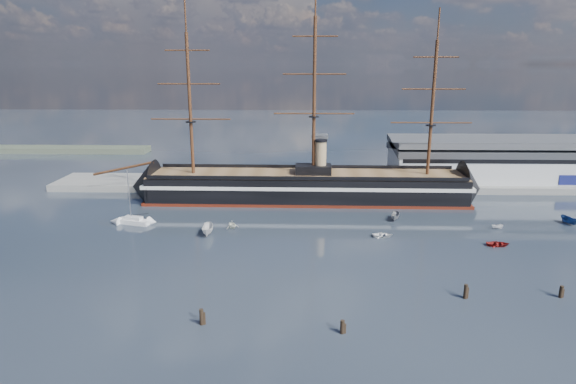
{
  "coord_description": "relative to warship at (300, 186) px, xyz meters",
  "views": [
    {
      "loc": [
        -2.9,
        -72.54,
        37.59
      ],
      "look_at": [
        -5.63,
        35.0,
        9.0
      ],
      "focal_mm": 30.0,
      "sensor_mm": 36.0,
      "label": 1
    }
  ],
  "objects": [
    {
      "name": "motorboat_b",
      "position": [
        18.72,
        -30.01,
        -4.04
      ],
      "size": [
        1.32,
        2.91,
        1.33
      ],
      "primitive_type": "imported",
      "rotation": [
        0.0,
        0.0,
        1.64
      ],
      "color": "white",
      "rests_on": "ground"
    },
    {
      "name": "piling_far_right",
      "position": [
        43.56,
        -58.51,
        -4.04
      ],
      "size": [
        0.64,
        0.64,
        2.8
      ],
      "primitive_type": "cylinder",
      "color": "black",
      "rests_on": "ground"
    },
    {
      "name": "quay",
      "position": [
        12.88,
        16.0,
        -4.04
      ],
      "size": [
        180.0,
        18.0,
        2.0
      ],
      "primitive_type": "cube",
      "color": "slate",
      "rests_on": "ground"
    },
    {
      "name": "piling_near_left",
      "position": [
        -14.52,
        -68.59,
        -4.04
      ],
      "size": [
        0.64,
        0.64,
        3.22
      ],
      "primitive_type": "cylinder",
      "color": "black",
      "rests_on": "ground"
    },
    {
      "name": "warehouse",
      "position": [
        60.88,
        20.0,
        3.95
      ],
      "size": [
        63.0,
        21.0,
        11.6
      ],
      "color": "#B7BABC",
      "rests_on": "ground"
    },
    {
      "name": "warship",
      "position": [
        0.0,
        0.0,
        0.0
      ],
      "size": [
        112.96,
        17.15,
        53.94
      ],
      "rotation": [
        0.0,
        0.0,
        -0.01
      ],
      "color": "black",
      "rests_on": "ground"
    },
    {
      "name": "motorboat_d",
      "position": [
        -15.98,
        -24.84,
        -4.04
      ],
      "size": [
        5.98,
        5.0,
        2.04
      ],
      "primitive_type": "imported",
      "rotation": [
        0.0,
        0.0,
        0.56
      ],
      "color": "white",
      "rests_on": "ground"
    },
    {
      "name": "piling_near_mid",
      "position": [
        6.24,
        -70.49,
        -4.04
      ],
      "size": [
        0.64,
        0.64,
        2.75
      ],
      "primitive_type": "cylinder",
      "color": "black",
      "rests_on": "ground"
    },
    {
      "name": "quay_tower",
      "position": [
        5.88,
        13.0,
        5.72
      ],
      "size": [
        5.0,
        5.0,
        15.0
      ],
      "color": "silver",
      "rests_on": "ground"
    },
    {
      "name": "motorboat_f",
      "position": [
        65.54,
        -19.81,
        -4.04
      ],
      "size": [
        6.13,
        3.51,
        2.31
      ],
      "primitive_type": "imported",
      "rotation": [
        0.0,
        0.0,
        0.25
      ],
      "color": "navy",
      "rests_on": "ground"
    },
    {
      "name": "ground",
      "position": [
        2.88,
        -20.0,
        -4.04
      ],
      "size": [
        600.0,
        600.0,
        0.0
      ],
      "primitive_type": "plane",
      "color": "#1A232E",
      "rests_on": "ground"
    },
    {
      "name": "motorboat_c",
      "position": [
        23.87,
        -17.79,
        -4.04
      ],
      "size": [
        5.99,
        3.78,
        2.25
      ],
      "primitive_type": "imported",
      "rotation": [
        0.0,
        0.0,
        -0.33
      ],
      "color": "gray",
      "rests_on": "ground"
    },
    {
      "name": "motorboat_a",
      "position": [
        -20.89,
        -29.63,
        -4.04
      ],
      "size": [
        7.45,
        3.16,
        2.92
      ],
      "primitive_type": "imported",
      "rotation": [
        0.0,
        0.0,
        0.07
      ],
      "color": "silver",
      "rests_on": "ground"
    },
    {
      "name": "sailboat",
      "position": [
        -40.45,
        -22.3,
        -3.19
      ],
      "size": [
        8.67,
        4.65,
        13.31
      ],
      "rotation": [
        0.0,
        0.0,
        -0.28
      ],
      "color": "silver",
      "rests_on": "ground"
    },
    {
      "name": "motorboat_e",
      "position": [
        42.5,
        -35.0,
        -4.04
      ],
      "size": [
        1.26,
        3.0,
        1.39
      ],
      "primitive_type": "imported",
      "rotation": [
        0.0,
        0.0,
        1.55
      ],
      "color": "maroon",
      "rests_on": "ground"
    },
    {
      "name": "motorboat_g",
      "position": [
        46.67,
        -23.86,
        -4.04
      ],
      "size": [
        1.51,
        3.41,
        1.32
      ],
      "primitive_type": "imported",
      "rotation": [
        0.0,
        0.0,
        -1.48
      ],
      "color": "white",
      "rests_on": "ground"
    },
    {
      "name": "piling_near_right",
      "position": [
        27.55,
        -59.2,
        -4.04
      ],
      "size": [
        0.64,
        0.64,
        3.2
      ],
      "primitive_type": "cylinder",
      "color": "black",
      "rests_on": "ground"
    }
  ]
}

